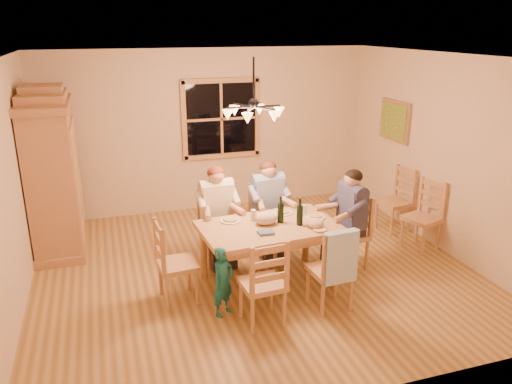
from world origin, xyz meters
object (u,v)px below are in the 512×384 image
object	(u,v)px
chair_end_left	(178,276)
adult_slate_man	(351,207)
chair_near_left	(262,296)
chair_end_right	(348,245)
chair_far_left	(218,241)
adult_plaid_man	(268,196)
wine_bottle_b	(300,212)
adult_woman	(217,203)
chair_spare_front	(420,229)
chair_far_right	(268,233)
chair_near_right	(329,282)
wine_bottle_a	(281,209)
dining_table	(269,233)
chandelier	(254,111)
child	(223,282)
armoire	(54,177)
chair_spare_back	(393,212)

from	to	relation	value
chair_end_left	adult_slate_man	size ratio (longest dim) A/B	1.13
chair_near_left	chair_end_right	xyz separation A→B (m)	(1.48, 0.89, 0.00)
chair_far_left	chair_end_right	size ratio (longest dim) A/B	1.00
adult_plaid_man	wine_bottle_b	bearing A→B (deg)	91.85
chair_far_left	adult_woman	bearing A→B (deg)	40.66
chair_spare_front	wine_bottle_b	bearing A→B (deg)	82.52
chair_far_right	wine_bottle_b	xyz separation A→B (m)	(0.10, -0.89, 0.62)
wine_bottle_b	chair_spare_front	world-z (taller)	wine_bottle_b
chair_end_left	adult_plaid_man	world-z (taller)	adult_plaid_man
chair_far_left	chair_near_right	size ratio (longest dim) A/B	1.00
chair_end_right	adult_slate_man	bearing A→B (deg)	71.63
chair_far_left	chair_end_right	xyz separation A→B (m)	(1.60, -0.65, 0.00)
chair_near_right	chair_end_right	bearing A→B (deg)	46.74
chair_near_left	wine_bottle_a	size ratio (longest dim) A/B	3.00
dining_table	chandelier	bearing A→B (deg)	101.56
chandelier	wine_bottle_b	distance (m)	1.31
chair_end_left	chair_far_left	bearing A→B (deg)	136.74
child	chair_near_left	bearing A→B (deg)	-71.90
chair_far_right	chair_end_right	bearing A→B (deg)	136.64
adult_woman	adult_plaid_man	xyz separation A→B (m)	(0.73, 0.05, 0.00)
chair_far_right	chair_near_left	distance (m)	1.71
adult_woman	wine_bottle_a	distance (m)	0.93
armoire	chair_spare_back	xyz separation A→B (m)	(4.87, -0.89, -0.75)
chandelier	chair_spare_front	xyz separation A→B (m)	(2.45, -0.09, -1.77)
adult_plaid_man	chair_spare_back	distance (m)	2.19
chair_far_right	chair_spare_front	distance (m)	2.18
chair_far_left	child	world-z (taller)	chair_far_left
chandelier	child	world-z (taller)	chandelier
chair_near_right	chair_spare_front	size ratio (longest dim) A/B	1.00
child	armoire	bearing A→B (deg)	91.19
chair_spare_back	adult_woman	bearing A→B (deg)	86.20
wine_bottle_a	adult_woman	bearing A→B (deg)	132.72
armoire	chair_spare_front	xyz separation A→B (m)	(4.87, -1.59, -0.75)
wine_bottle_b	chair_near_right	bearing A→B (deg)	-80.25
chair_end_right	chair_far_right	bearing A→B (deg)	46.64
chair_end_right	chair_far_left	bearing A→B (deg)	63.43
chandelier	wine_bottle_b	size ratio (longest dim) A/B	2.33
adult_woman	chair_end_right	bearing A→B (deg)	153.43
armoire	dining_table	bearing A→B (deg)	-36.96
chair_end_left	chair_spare_back	world-z (taller)	same
wine_bottle_b	chair_spare_back	world-z (taller)	wine_bottle_b
chair_near_right	wine_bottle_b	distance (m)	0.91
child	chair_spare_front	world-z (taller)	chair_spare_front
chair_near_right	wine_bottle_b	xyz separation A→B (m)	(-0.11, 0.65, 0.62)
chair_near_left	chair_spare_front	bearing A→B (deg)	17.42
adult_plaid_man	adult_slate_man	distance (m)	1.13
chandelier	adult_slate_man	distance (m)	1.75
chandelier	armoire	xyz separation A→B (m)	(-2.42, 1.51, -1.02)
armoire	adult_woman	xyz separation A→B (m)	(2.03, -1.14, -0.22)
child	adult_woman	bearing A→B (deg)	43.79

